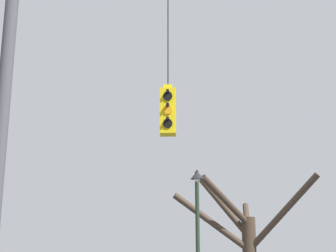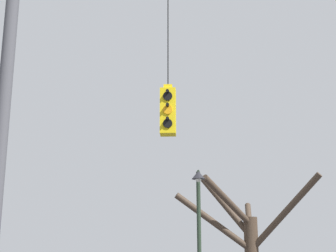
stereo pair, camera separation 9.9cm
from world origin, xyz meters
The scene contains 4 objects.
utility_pole_left centered at (-5.30, -0.04, 4.68)m, with size 0.30×0.30×9.39m.
traffic_light_over_intersection centered at (-1.65, -0.04, 5.45)m, with size 0.34×0.58×3.65m.
street_lamp centered at (-0.95, 4.12, 3.27)m, with size 0.39×0.68×4.84m.
bare_tree centered at (0.75, 7.46, 2.78)m, with size 4.93×3.77×5.41m.
Camera 2 is at (-1.16, -10.76, 2.23)m, focal length 55.00 mm.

